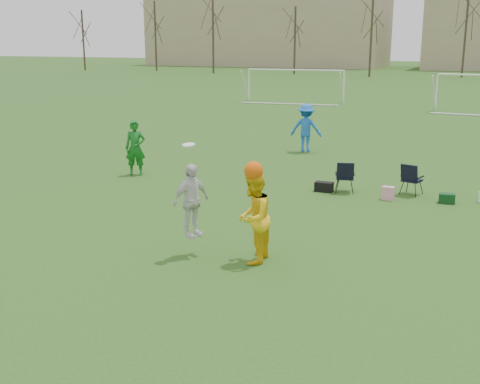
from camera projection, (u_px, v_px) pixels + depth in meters
The scene contains 7 objects.
ground at pixel (256, 287), 11.48m from camera, with size 260.00×260.00×0.00m, color #2C5019.
fielder_green_near at pixel (135, 148), 20.78m from camera, with size 0.70×0.46×1.91m, color #12651C.
fielder_blue at pixel (306, 128), 25.12m from camera, with size 1.30×0.75×2.01m, color blue.
center_contest at pixel (235, 211), 12.64m from camera, with size 2.14×1.17×2.50m.
sideline_setup at pixel (476, 186), 17.24m from camera, with size 7.99×1.40×1.68m.
goal_left at pixel (296, 76), 45.15m from camera, with size 7.39×0.76×2.46m.
tree_line at pixel (467, 36), 72.62m from camera, with size 110.28×3.28×11.40m.
Camera 1 is at (3.82, -9.97, 4.59)m, focal length 45.00 mm.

